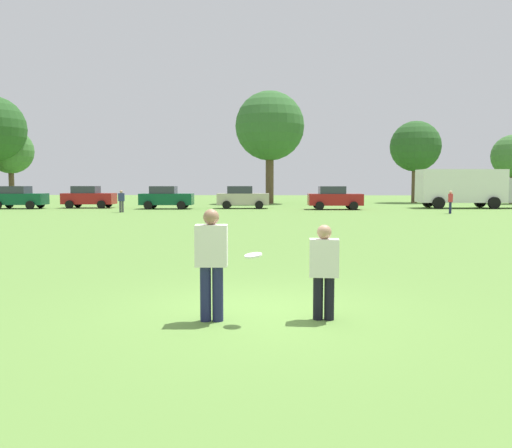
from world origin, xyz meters
The scene contains 16 objects.
ground_plane centered at (0.00, 0.00, 0.00)m, with size 157.98×157.98×0.00m, color #608C3D.
player_thrower centered at (-0.67, -0.62, 0.97)m, with size 0.50×0.30×1.72m.
player_defender centered at (1.05, -0.46, 0.83)m, with size 0.46×0.28×1.48m.
frisbee centered at (-0.03, -0.71, 1.03)m, with size 0.27×0.27×0.09m.
traffic_cone centered at (-1.75, 7.76, 0.23)m, with size 0.32×0.32×0.48m.
parked_car_near_left centered at (-20.80, 33.27, 0.92)m, with size 4.26×2.33×1.82m.
parked_car_mid_left centered at (-15.58, 34.71, 0.92)m, with size 4.26×2.33×1.82m.
parked_car_center centered at (-8.81, 33.50, 0.92)m, with size 4.26×2.33×1.82m.
parked_car_mid_right centered at (-2.72, 34.46, 0.92)m, with size 4.26×2.33×1.82m.
parked_car_near_right centered at (4.60, 33.17, 0.92)m, with size 4.26×2.33×1.82m.
box_truck centered at (15.83, 35.86, 1.75)m, with size 8.58×3.20×3.18m.
bystander_sideline_watcher centered at (-10.90, 28.44, 0.89)m, with size 0.47×0.33×1.57m.
bystander_far_jogger centered at (11.93, 27.95, 0.88)m, with size 0.31×0.46×1.56m.
tree_east_birch centered at (-29.21, 48.44, 5.52)m, with size 4.94×4.94×8.02m.
tree_east_oak centered at (-0.72, 44.71, 7.69)m, with size 6.88×6.88×11.18m.
tree_far_east_pine centered at (14.33, 47.38, 5.82)m, with size 5.21×5.21×8.46m.
Camera 1 is at (0.38, -8.58, 2.13)m, focal length 37.15 mm.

